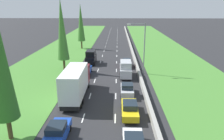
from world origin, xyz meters
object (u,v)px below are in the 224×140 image
at_px(black_van_left_lane, 91,57).
at_px(maroon_hatchback_right_lane, 126,63).
at_px(silver_van_right_lane, 126,69).
at_px(poplar_tree_third, 81,23).
at_px(white_box_truck_left_lane, 76,82).
at_px(blue_sedan_left_lane, 57,132).
at_px(poplar_tree_second, 62,30).
at_px(silver_hatchback_right_lane, 127,89).
at_px(street_light_mast, 142,45).
at_px(yellow_sedan_right_lane, 130,109).
at_px(blue_sedan_left_lane_fourth, 86,70).

xyz_separation_m(black_van_left_lane, maroon_hatchback_right_lane, (7.38, -2.40, -0.56)).
relative_size(silver_van_right_lane, poplar_tree_third, 0.40).
relative_size(white_box_truck_left_lane, maroon_hatchback_right_lane, 2.41).
bearing_deg(black_van_left_lane, blue_sedan_left_lane, -89.59).
bearing_deg(white_box_truck_left_lane, blue_sedan_left_lane, -89.92).
relative_size(silver_van_right_lane, poplar_tree_second, 0.37).
xyz_separation_m(silver_hatchback_right_lane, poplar_tree_third, (-11.55, 32.72, 6.38)).
bearing_deg(street_light_mast, maroon_hatchback_right_lane, 119.62).
xyz_separation_m(silver_hatchback_right_lane, silver_van_right_lane, (0.07, 7.85, 0.56)).
height_order(yellow_sedan_right_lane, street_light_mast, street_light_mast).
height_order(silver_hatchback_right_lane, poplar_tree_second, poplar_tree_second).
bearing_deg(poplar_tree_second, white_box_truck_left_lane, -69.45).
height_order(poplar_tree_second, poplar_tree_third, poplar_tree_second).
relative_size(white_box_truck_left_lane, blue_sedan_left_lane_fourth, 2.09).
height_order(black_van_left_lane, poplar_tree_second, poplar_tree_second).
bearing_deg(poplar_tree_second, yellow_sedan_right_lane, -56.00).
xyz_separation_m(black_van_left_lane, silver_van_right_lane, (6.99, -8.65, 0.00)).
distance_m(silver_hatchback_right_lane, maroon_hatchback_right_lane, 14.11).
bearing_deg(yellow_sedan_right_lane, white_box_truck_left_lane, 145.54).
xyz_separation_m(blue_sedan_left_lane_fourth, poplar_tree_second, (-4.35, 2.19, 6.80)).
xyz_separation_m(poplar_tree_second, poplar_tree_third, (-0.22, 21.46, -0.39)).
distance_m(white_box_truck_left_lane, street_light_mast, 14.74).
bearing_deg(maroon_hatchback_right_lane, blue_sedan_left_lane_fourth, -145.88).
distance_m(black_van_left_lane, silver_van_right_lane, 11.12).
xyz_separation_m(black_van_left_lane, silver_hatchback_right_lane, (6.93, -16.50, -0.56)).
distance_m(poplar_tree_second, poplar_tree_third, 21.47).
relative_size(yellow_sedan_right_lane, maroon_hatchback_right_lane, 1.15).
xyz_separation_m(blue_sedan_left_lane_fourth, yellow_sedan_right_lane, (7.06, -14.72, 0.00)).
xyz_separation_m(silver_hatchback_right_lane, street_light_mast, (2.97, 9.68, 4.40)).
xyz_separation_m(blue_sedan_left_lane, yellow_sedan_right_lane, (6.81, 4.75, 0.00)).
relative_size(yellow_sedan_right_lane, poplar_tree_third, 0.36).
bearing_deg(silver_van_right_lane, yellow_sedan_right_lane, -89.97).
height_order(blue_sedan_left_lane, white_box_truck_left_lane, white_box_truck_left_lane).
distance_m(blue_sedan_left_lane, poplar_tree_second, 23.17).
height_order(blue_sedan_left_lane, poplar_tree_second, poplar_tree_second).
xyz_separation_m(black_van_left_lane, yellow_sedan_right_lane, (7.00, -22.16, -0.59)).
height_order(white_box_truck_left_lane, street_light_mast, street_light_mast).
bearing_deg(poplar_tree_second, blue_sedan_left_lane_fourth, -26.72).
bearing_deg(silver_van_right_lane, silver_hatchback_right_lane, -90.48).
bearing_deg(maroon_hatchback_right_lane, yellow_sedan_right_lane, -91.10).
relative_size(blue_sedan_left_lane, blue_sedan_left_lane_fourth, 1.00).
bearing_deg(poplar_tree_third, blue_sedan_left_lane_fourth, -79.08).
relative_size(black_van_left_lane, poplar_tree_third, 0.40).
relative_size(blue_sedan_left_lane, yellow_sedan_right_lane, 1.00).
bearing_deg(blue_sedan_left_lane_fourth, poplar_tree_second, 153.28).
xyz_separation_m(blue_sedan_left_lane_fourth, street_light_mast, (9.95, 0.62, 4.42)).
height_order(blue_sedan_left_lane_fourth, silver_hatchback_right_lane, silver_hatchback_right_lane).
distance_m(blue_sedan_left_lane_fourth, street_light_mast, 10.91).
xyz_separation_m(blue_sedan_left_lane, maroon_hatchback_right_lane, (7.19, 24.52, 0.02)).
relative_size(blue_sedan_left_lane_fourth, silver_hatchback_right_lane, 1.15).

